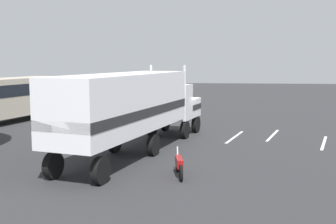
# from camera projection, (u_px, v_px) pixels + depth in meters

# --- Properties ---
(ground_plane) EXTENTS (120.00, 120.00, 0.00)m
(ground_plane) POSITION_uv_depth(u_px,v_px,m) (180.00, 134.00, 27.36)
(ground_plane) COLOR #2D2D30
(lane_stripe_near) EXTENTS (4.27, 1.39, 0.01)m
(lane_stripe_near) POSITION_uv_depth(u_px,v_px,m) (235.00, 137.00, 26.10)
(lane_stripe_near) COLOR silver
(lane_stripe_near) RESTS_ON ground_plane
(lane_stripe_mid) EXTENTS (4.25, 1.45, 0.01)m
(lane_stripe_mid) POSITION_uv_depth(u_px,v_px,m) (273.00, 135.00, 26.68)
(lane_stripe_mid) COLOR silver
(lane_stripe_mid) RESTS_ON ground_plane
(lane_stripe_far) EXTENTS (4.25, 1.47, 0.01)m
(lane_stripe_far) POSITION_uv_depth(u_px,v_px,m) (324.00, 143.00, 24.25)
(lane_stripe_far) COLOR silver
(lane_stripe_far) RESTS_ON ground_plane
(semi_truck) EXTENTS (14.31, 6.15, 4.50)m
(semi_truck) POSITION_uv_depth(u_px,v_px,m) (134.00, 105.00, 21.23)
(semi_truck) COLOR white
(semi_truck) RESTS_ON ground_plane
(person_bystander) EXTENTS (0.42, 0.48, 1.63)m
(person_bystander) POSITION_uv_depth(u_px,v_px,m) (96.00, 128.00, 24.05)
(person_bystander) COLOR #2D3347
(person_bystander) RESTS_ON ground_plane
(parked_bus) EXTENTS (11.29, 5.24, 3.40)m
(parked_bus) POSITION_uv_depth(u_px,v_px,m) (4.00, 96.00, 31.68)
(parked_bus) COLOR #BFB29E
(parked_bus) RESTS_ON ground_plane
(motorcycle) EXTENTS (2.09, 0.48, 1.12)m
(motorcycle) POSITION_uv_depth(u_px,v_px,m) (179.00, 165.00, 17.27)
(motorcycle) COLOR black
(motorcycle) RESTS_ON ground_plane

